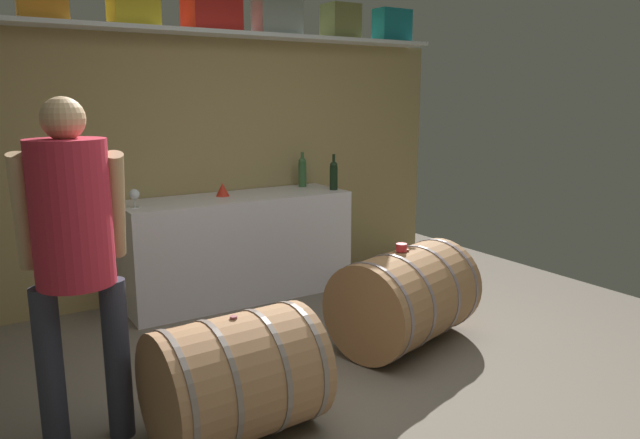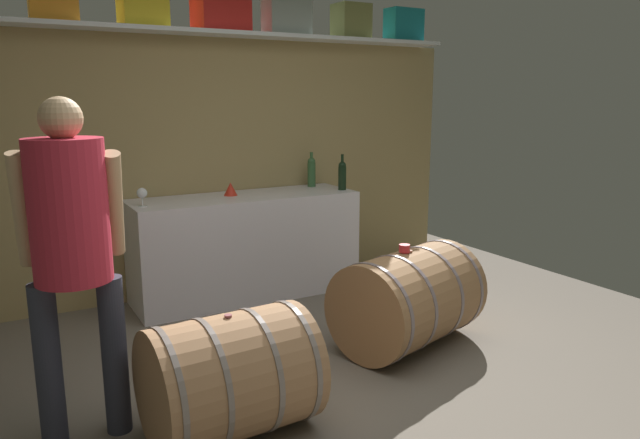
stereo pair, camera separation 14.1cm
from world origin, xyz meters
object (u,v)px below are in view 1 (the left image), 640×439
Objects in this scene: wine_bottle_dark at (334,175)px; wine_glass at (134,195)px; toolcase_grey at (277,13)px; toolcase_teal at (392,26)px; winemaker_pouring at (73,239)px; wine_barrel_near at (405,297)px; wine_bottle_green at (302,171)px; toolcase_red at (212,15)px; toolcase_olive at (341,22)px; toolcase_orange at (42,4)px; red_funnel at (223,190)px; work_cabinet at (238,247)px; wine_barrel_far at (235,377)px; tasting_cup at (401,247)px; toolcase_yellow at (133,3)px.

wine_bottle_dark is 1.69m from wine_glass.
toolcase_grey is 1.17× the size of wine_bottle_dark.
winemaker_pouring is (-3.22, -1.78, -1.28)m from toolcase_teal.
wine_barrel_near is (0.04, -1.69, -2.00)m from toolcase_grey.
wine_bottle_green is (-1.01, -0.04, -1.30)m from toolcase_teal.
toolcase_red reaches higher than wine_bottle_dark.
toolcase_red is at bearing 179.38° from toolcase_olive.
toolcase_orange is 0.29× the size of wine_barrel_near.
toolcase_teal is at bearing -4.03° from toolcase_red.
toolcase_olive reaches higher than winemaker_pouring.
toolcase_olive is 2.71× the size of red_funnel.
toolcase_olive is 1.37m from wine_bottle_green.
wine_bottle_green is at bearing -7.06° from toolcase_red.
work_cabinet is 1.70× the size of wine_barrel_near.
toolcase_olive is 0.97× the size of wine_bottle_dark.
toolcase_olive is 0.16× the size of work_cabinet.
winemaker_pouring is at bearing -113.91° from wine_glass.
toolcase_teal is at bearing 4.26° from toolcase_grey.
wine_barrel_far is at bearing -114.77° from toolcase_red.
wine_glass is at bearing -163.70° from toolcase_grey.
work_cabinet is 1.58m from tasting_cup.
toolcase_olive is at bearing 4.26° from toolcase_grey.
wine_barrel_far is at bearing -91.24° from wine_glass.
toolcase_teal is (0.58, 0.00, -0.00)m from toolcase_olive.
toolcase_orange is 0.19× the size of winemaker_pouring.
toolcase_orange is 0.77× the size of toolcase_red.
toolcase_orange reaches higher than wine_barrel_far.
toolcase_yellow is at bearing 73.72° from winemaker_pouring.
wine_glass is 1.93× the size of tasting_cup.
wine_bottle_green is at bearing 7.13° from red_funnel.
wine_barrel_near is (0.62, -1.69, -1.94)m from toolcase_red.
toolcase_olive is 1.39m from wine_bottle_dark.
wine_bottle_green is 0.82m from red_funnel.
toolcase_teal is 2.85m from wine_barrel_near.
toolcase_teal reaches higher than tasting_cup.
toolcase_teal is 3.90m from winemaker_pouring.
red_funnel is at bearing 65.60° from wine_barrel_far.
toolcase_yellow reaches higher than wine_barrel_far.
toolcase_red reaches higher than winemaker_pouring.
toolcase_teal is 2.55m from work_cabinet.
toolcase_olive reaches higher than work_cabinet.
wine_bottle_green is 2.80× the size of red_funnel.
toolcase_red is at bearing 20.56° from wine_glass.
wine_bottle_dark is (-0.87, -0.34, -1.31)m from toolcase_teal.
wine_bottle_dark is at bearing -64.96° from wine_bottle_green.
toolcase_grey is 1.21× the size of toolcase_olive.
toolcase_red is at bearing 108.75° from tasting_cup.
wine_bottle_dark is 0.19× the size of winemaker_pouring.
toolcase_grey reaches higher than tasting_cup.
work_cabinet is at bearing -153.13° from toolcase_grey.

